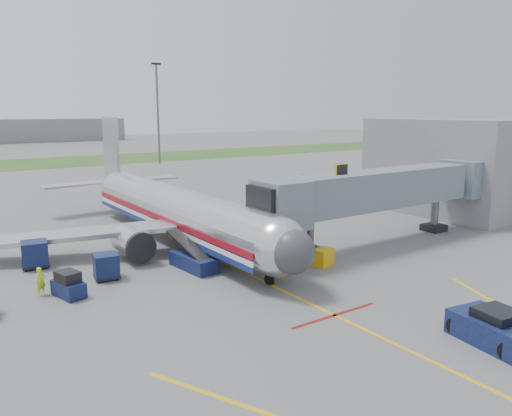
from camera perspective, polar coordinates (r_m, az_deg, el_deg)
ground at (r=30.72m, az=3.76°, el=-9.72°), size 400.00×400.00×0.00m
grass_strip at (r=114.36m, az=-25.64°, el=4.52°), size 300.00×25.00×0.01m
apron_markings at (r=25.82m, az=14.35°, el=-14.24°), size 21.52×50.00×0.01m
airliner at (r=42.54m, az=-9.07°, el=-0.25°), size 32.10×35.67×10.25m
jet_bridge at (r=41.75m, az=13.44°, el=1.92°), size 25.30×4.00×6.90m
terminal at (r=58.19m, az=21.15°, el=4.52°), size 10.00×16.00×10.00m
light_mast_right at (r=106.47m, az=-11.16°, el=10.81°), size 2.00×0.44×20.40m
pushback_tug at (r=26.86m, az=25.80°, el=-12.38°), size 3.06×4.39×1.69m
baggage_tug at (r=31.99m, az=-20.65°, el=-8.28°), size 1.67×2.44×1.55m
baggage_cart_a at (r=38.50m, az=-23.96°, el=-4.85°), size 2.00×2.00×1.90m
baggage_cart_c at (r=34.36m, az=-16.74°, el=-6.39°), size 1.79×1.79×1.69m
belt_loader at (r=35.28m, az=-7.19°, el=-6.01°), size 1.94×4.92×2.35m
ground_power_cart at (r=36.10m, az=7.67°, el=-5.61°), size 1.73×1.39×1.21m
ramp_worker at (r=32.72m, az=-23.39°, el=-7.71°), size 0.75×0.66×1.74m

